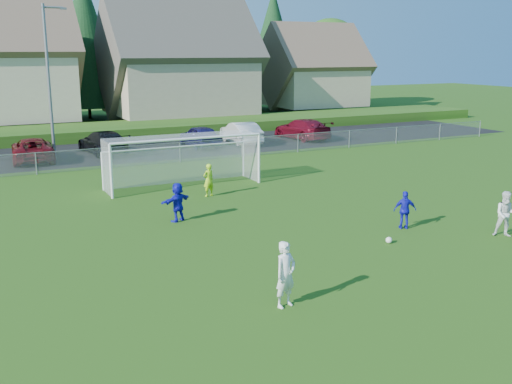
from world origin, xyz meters
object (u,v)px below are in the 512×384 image
player_blue_b (178,202)px  car_d (103,142)px  soccer_ball (389,240)px  car_e (200,136)px  player_blue_a (405,210)px  player_white_b (506,214)px  soccer_goal (181,153)px  player_white_a (286,274)px  car_f (241,133)px  goalkeeper (209,180)px  car_g (302,129)px  car_c (33,149)px

player_blue_b → car_d: bearing=-118.0°
soccer_ball → car_e: (1.83, 22.38, 0.63)m
player_blue_b → car_d: size_ratio=0.30×
car_e → player_blue_a: bearing=88.5°
player_white_b → soccer_goal: 14.84m
player_white_b → player_blue_b: (-9.70, 7.03, -0.06)m
player_white_a → car_f: size_ratio=0.37×
player_blue_a → car_d: (-6.27, 21.48, 0.02)m
player_blue_a → car_f: bearing=-71.6°
player_white_b → soccer_goal: bearing=160.2°
goalkeeper → car_d: bearing=-96.8°
car_f → soccer_goal: soccer_goal is taller
soccer_ball → car_g: size_ratio=0.04×
soccer_ball → car_c: 23.66m
car_c → car_d: bearing=-166.2°
player_white_a → soccer_goal: soccer_goal is taller
player_white_b → car_g: 24.39m
player_white_b → soccer_goal: size_ratio=0.22×
soccer_ball → player_blue_a: 2.06m
car_d → car_g: (14.59, -0.13, 0.02)m
soccer_goal → car_e: bearing=64.5°
goalkeeper → car_g: (12.89, 13.45, 0.01)m
goalkeeper → car_g: car_g is taller
car_d → car_g: 14.59m
car_e → player_white_b: bearing=94.7°
player_blue_b → car_e: bearing=-139.0°
goalkeeper → car_f: bearing=-134.4°
soccer_ball → car_g: bearing=66.2°
car_c → soccer_goal: soccer_goal is taller
soccer_ball → player_blue_a: size_ratio=0.16×
car_c → player_blue_b: bearing=106.3°
player_white_a → player_blue_a: bearing=13.2°
player_blue_b → car_e: player_blue_b is taller
player_white_a → goalkeeper: size_ratio=1.17×
car_d → car_f: bearing=172.0°
car_d → car_e: bearing=170.9°
car_d → soccer_ball: bearing=94.6°
player_blue_b → goalkeeper: bearing=-153.7°
player_blue_b → car_f: car_f is taller
player_white_a → car_f: bearing=51.4°
soccer_ball → player_blue_b: 8.06m
car_e → car_d: bearing=-2.9°
soccer_ball → player_white_b: size_ratio=0.13×
player_white_b → car_d: player_white_b is taller
player_blue_b → soccer_goal: size_ratio=0.20×
player_blue_a → car_f: car_f is taller
player_white_a → car_g: size_ratio=0.34×
car_c → player_white_a: bearing=101.7°
player_white_b → car_f: bearing=128.0°
player_white_a → player_blue_b: size_ratio=1.15×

